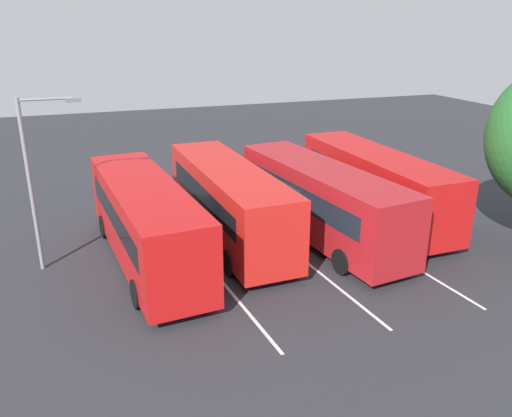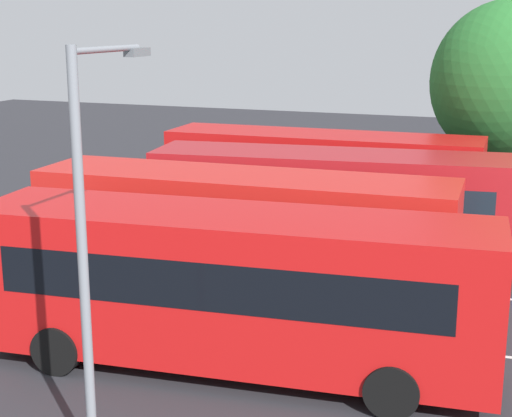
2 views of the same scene
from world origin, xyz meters
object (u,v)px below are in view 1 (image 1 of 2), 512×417
(bus_center_right, at_px, (228,200))
(bus_center_left, at_px, (320,199))
(pedestrian, at_px, (211,176))
(street_lamp, at_px, (35,174))
(bus_far_right, at_px, (145,220))
(bus_far_left, at_px, (375,183))

(bus_center_right, bearing_deg, bus_center_left, -111.59)
(bus_center_left, xyz_separation_m, pedestrian, (7.84, 2.90, -0.82))
(bus_center_right, height_order, street_lamp, street_lamp)
(bus_center_left, distance_m, street_lamp, 11.66)
(bus_far_right, xyz_separation_m, pedestrian, (7.74, -4.73, -0.82))
(bus_center_left, xyz_separation_m, bus_center_right, (1.34, 3.82, 0.00))
(street_lamp, bearing_deg, pedestrian, 40.32)
(bus_far_left, xyz_separation_m, street_lamp, (-0.50, 15.06, 2.06))
(bus_center_right, relative_size, pedestrian, 6.26)
(bus_far_left, xyz_separation_m, bus_far_right, (-1.27, 11.25, 0.00))
(bus_center_right, bearing_deg, pedestrian, -10.37)
(street_lamp, bearing_deg, bus_center_right, 4.61)
(bus_far_right, bearing_deg, bus_far_left, -88.49)
(bus_far_left, height_order, bus_center_right, same)
(pedestrian, distance_m, street_lamp, 11.39)
(bus_center_left, bearing_deg, bus_center_right, 63.78)
(street_lamp, bearing_deg, bus_center_left, -3.26)
(bus_center_left, relative_size, bus_center_right, 1.01)
(bus_center_right, height_order, pedestrian, bus_center_right)
(bus_far_left, relative_size, pedestrian, 6.24)
(pedestrian, bearing_deg, bus_far_right, -48.13)
(bus_far_left, xyz_separation_m, bus_center_right, (-0.03, 7.44, 0.00))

